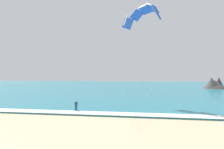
{
  "coord_description": "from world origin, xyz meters",
  "views": [
    {
      "loc": [
        11.14,
        -10.73,
        5.33
      ],
      "look_at": [
        6.69,
        17.16,
        5.32
      ],
      "focal_mm": 31.01,
      "sensor_mm": 36.0,
      "label": 1
    }
  ],
  "objects": [
    {
      "name": "surfboard",
      "position": [
        1.78,
        15.58,
        0.03
      ],
      "size": [
        0.96,
        1.46,
        0.09
      ],
      "color": "#239EC6",
      "rests_on": "ground"
    },
    {
      "name": "kitesurfer",
      "position": [
        1.77,
        15.59,
        0.94
      ],
      "size": [
        0.65,
        0.65,
        1.69
      ],
      "color": "#143347",
      "rests_on": "ground"
    },
    {
      "name": "headland_right",
      "position": [
        36.91,
        64.53,
        1.85
      ],
      "size": [
        8.72,
        8.72,
        4.38
      ],
      "color": "#47423D",
      "rests_on": "ground"
    },
    {
      "name": "kite_primary",
      "position": [
        11.13,
        23.45,
        15.94
      ],
      "size": [
        12.14,
        10.92,
        16.2
      ],
      "color": "blue"
    },
    {
      "name": "surf_foam",
      "position": [
        0.0,
        14.16,
        0.22
      ],
      "size": [
        200.0,
        2.17,
        0.04
      ],
      "primitive_type": "cube",
      "color": "white",
      "rests_on": "sea"
    },
    {
      "name": "sea",
      "position": [
        0.0,
        73.16,
        0.1
      ],
      "size": [
        200.0,
        120.0,
        0.2
      ],
      "primitive_type": "cube",
      "color": "teal",
      "rests_on": "ground"
    }
  ]
}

